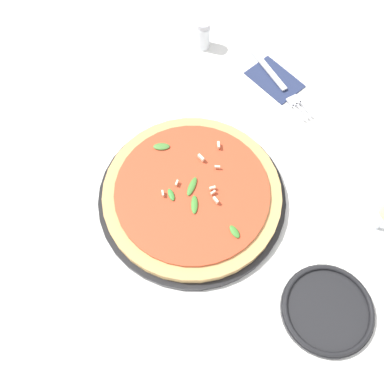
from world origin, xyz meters
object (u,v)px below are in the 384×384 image
pizza_arugula_main (192,195)px  fork (277,80)px  side_plate_white (328,310)px  shaker_pepper (203,35)px

pizza_arugula_main → fork: size_ratio=1.56×
side_plate_white → shaker_pepper: size_ratio=2.27×
shaker_pepper → fork: bearing=17.4°
pizza_arugula_main → shaker_pepper: (-0.28, 0.25, 0.02)m
side_plate_white → shaker_pepper: (-0.57, 0.21, 0.02)m
fork → shaker_pepper: (-0.18, -0.06, 0.03)m
pizza_arugula_main → shaker_pepper: 0.38m
fork → side_plate_white: 0.48m
fork → shaker_pepper: bearing=-153.0°
side_plate_white → shaker_pepper: 0.61m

